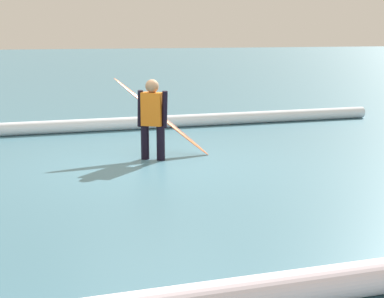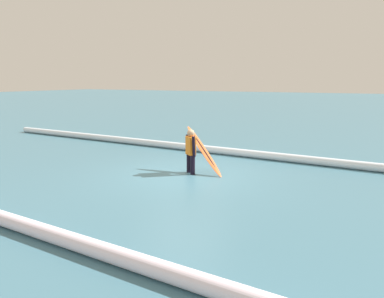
% 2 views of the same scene
% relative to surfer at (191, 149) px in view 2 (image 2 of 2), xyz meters
% --- Properties ---
extents(ground_plane, '(150.28, 150.28, 0.00)m').
position_rel_surfer_xyz_m(ground_plane, '(0.12, 0.19, -0.74)').
color(ground_plane, '#416F82').
extents(surfer, '(0.43, 0.41, 1.34)m').
position_rel_surfer_xyz_m(surfer, '(0.00, 0.00, 0.00)').
color(surfer, black).
rests_on(surfer, ground_plane).
extents(surfboard, '(1.61, 0.93, 1.36)m').
position_rel_surfer_xyz_m(surfboard, '(-0.27, -0.35, -0.08)').
color(surfboard, '#E55926').
rests_on(surfboard, ground_plane).
extents(wave_crest_foreground, '(18.47, 1.19, 0.28)m').
position_rel_surfer_xyz_m(wave_crest_foreground, '(2.90, -3.25, -0.60)').
color(wave_crest_foreground, white).
rests_on(wave_crest_foreground, ground_plane).
extents(wave_crest_midground, '(24.48, 1.76, 0.29)m').
position_rel_surfer_xyz_m(wave_crest_midground, '(-2.47, 5.54, -0.60)').
color(wave_crest_midground, white).
rests_on(wave_crest_midground, ground_plane).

